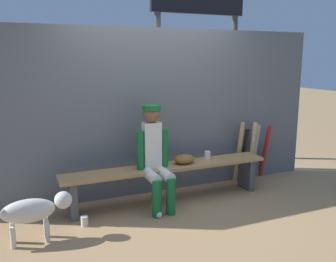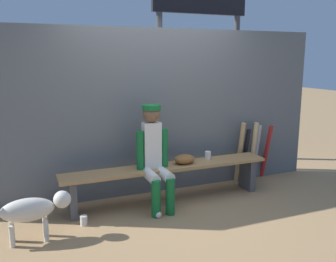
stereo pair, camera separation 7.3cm
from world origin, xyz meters
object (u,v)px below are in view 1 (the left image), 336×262
object	(u,v)px
dugout_bench	(168,173)
player_seated	(155,153)
bat_wood_natural	(252,152)
bat_aluminum_red	(265,151)
bat_aluminum_black	(244,155)
baseball	(159,215)
dog	(34,210)
cup_on_bench	(207,155)
scoreboard	(201,14)
baseball_glove	(184,159)
cup_on_ground	(84,221)
bat_wood_tan	(239,153)
bat_aluminum_silver	(254,152)

from	to	relation	value
dugout_bench	player_seated	bearing A→B (deg)	-153.58
bat_wood_natural	bat_aluminum_red	bearing A→B (deg)	13.74
bat_aluminum_black	baseball	size ratio (longest dim) A/B	11.02
player_seated	dog	size ratio (longest dim) A/B	1.51
cup_on_bench	scoreboard	bearing A→B (deg)	65.91
bat_aluminum_black	dog	world-z (taller)	bat_aluminum_black
baseball_glove	bat_aluminum_black	bearing A→B (deg)	14.48
baseball_glove	cup_on_bench	distance (m)	0.39
bat_aluminum_black	baseball	distance (m)	1.84
dugout_bench	cup_on_ground	world-z (taller)	dugout_bench
bat_wood_tan	cup_on_bench	world-z (taller)	bat_wood_tan
bat_aluminum_red	cup_on_bench	world-z (taller)	bat_aluminum_red
baseball_glove	bat_wood_tan	distance (m)	1.05
dog	baseball	bearing A→B (deg)	1.06
scoreboard	dog	bearing A→B (deg)	-146.05
bat_aluminum_silver	dog	bearing A→B (deg)	-166.63
dugout_bench	player_seated	xyz separation A→B (m)	(-0.22, -0.11, 0.31)
cup_on_ground	bat_aluminum_silver	bearing A→B (deg)	12.61
bat_aluminum_red	scoreboard	distance (m)	2.49
player_seated	scoreboard	xyz separation A→B (m)	(1.47, 1.62, 1.85)
cup_on_bench	dog	xyz separation A→B (m)	(-2.26, -0.51, -0.20)
player_seated	cup_on_ground	bearing A→B (deg)	-169.01
cup_on_bench	dugout_bench	bearing A→B (deg)	-173.76
player_seated	bat_aluminum_black	xyz separation A→B (m)	(1.57, 0.40, -0.29)
dog	bat_aluminum_black	bearing A→B (deg)	13.78
bat_aluminum_black	scoreboard	world-z (taller)	scoreboard
baseball	bat_wood_natural	bearing A→B (deg)	20.37
bat_wood_natural	cup_on_bench	xyz separation A→B (m)	(-0.84, -0.16, 0.08)
dog	baseball_glove	bearing A→B (deg)	13.36
dugout_bench	scoreboard	distance (m)	2.92
bat_wood_tan	bat_wood_natural	distance (m)	0.21
baseball	scoreboard	bearing A→B (deg)	51.24
bat_wood_natural	bat_aluminum_red	size ratio (longest dim) A/B	1.08
bat_aluminum_black	dugout_bench	bearing A→B (deg)	-167.91
bat_aluminum_silver	cup_on_bench	bearing A→B (deg)	-165.29
bat_wood_tan	scoreboard	xyz separation A→B (m)	(0.01, 1.25, 2.08)
bat_aluminum_red	scoreboard	xyz separation A→B (m)	(-0.50, 1.21, 2.12)
cup_on_ground	scoreboard	world-z (taller)	scoreboard
player_seated	bat_aluminum_red	world-z (taller)	player_seated
cup_on_bench	cup_on_ground	bearing A→B (deg)	-168.57
bat_wood_tan	scoreboard	distance (m)	2.43
bat_aluminum_silver	cup_on_ground	distance (m)	2.80
baseball_glove	bat_wood_natural	size ratio (longest dim) A/B	0.31
baseball_glove	bat_aluminum_black	distance (m)	1.17
cup_on_ground	dog	bearing A→B (deg)	-162.70
bat_aluminum_black	dog	size ratio (longest dim) A/B	0.97
bat_wood_tan	cup_on_bench	size ratio (longest dim) A/B	8.41
baseball_glove	dugout_bench	bearing A→B (deg)	180.00
baseball	dog	xyz separation A→B (m)	(-1.35, -0.02, 0.30)
bat_wood_natural	dog	bearing A→B (deg)	-167.74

